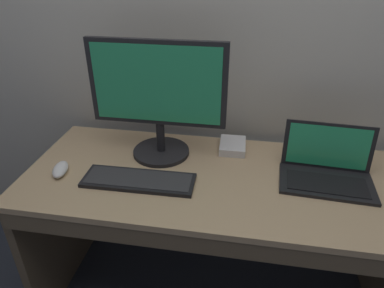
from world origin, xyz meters
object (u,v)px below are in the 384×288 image
object	(u,v)px
external_monitor	(158,98)
computer_mouse	(60,169)
laptop_black	(327,168)
wired_keyboard	(139,180)
external_drive_box	(233,146)

from	to	relation	value
external_monitor	computer_mouse	distance (m)	0.50
laptop_black	wired_keyboard	distance (m)	0.75
laptop_black	computer_mouse	distance (m)	1.08
laptop_black	wired_keyboard	world-z (taller)	laptop_black
external_monitor	wired_keyboard	bearing A→B (deg)	-98.82
laptop_black	wired_keyboard	xyz separation A→B (m)	(-0.73, -0.15, -0.04)
laptop_black	external_monitor	size ratio (longest dim) A/B	0.65
wired_keyboard	computer_mouse	bearing A→B (deg)	178.66
laptop_black	computer_mouse	xyz separation A→B (m)	(-1.07, -0.14, -0.03)
wired_keyboard	laptop_black	bearing A→B (deg)	11.74
laptop_black	external_monitor	xyz separation A→B (m)	(-0.70, 0.07, 0.22)
wired_keyboard	external_monitor	bearing A→B (deg)	81.18
laptop_black	external_drive_box	size ratio (longest dim) A/B	2.43
external_monitor	computer_mouse	bearing A→B (deg)	-150.14
wired_keyboard	external_drive_box	distance (m)	0.47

